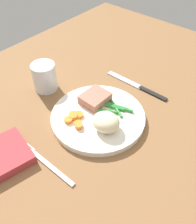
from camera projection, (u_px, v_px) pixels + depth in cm
name	position (u px, v px, depth cm)	size (l,w,h in cm)	color
dining_table	(95.00, 113.00, 67.97)	(120.00, 90.00, 2.00)	brown
dinner_plate	(98.00, 117.00, 64.24)	(24.07, 24.07, 1.60)	white
meat_portion	(95.00, 98.00, 66.33)	(7.14, 6.10, 2.47)	#A86B56
mashed_potatoes	(106.00, 122.00, 59.06)	(6.10, 6.77, 4.10)	beige
carrot_slices	(75.00, 118.00, 62.11)	(5.25, 5.85, 1.13)	orange
green_beans	(115.00, 108.00, 64.92)	(6.40, 8.46, 0.80)	#2D8C38
fork	(47.00, 163.00, 54.88)	(1.44, 16.60, 0.40)	silver
knife	(137.00, 86.00, 74.22)	(1.70, 20.50, 0.64)	black
water_glass	(45.00, 79.00, 71.50)	(6.76, 6.76, 8.09)	silver
napkin	(0.00, 157.00, 54.97)	(12.65, 10.89, 2.21)	#B2383D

